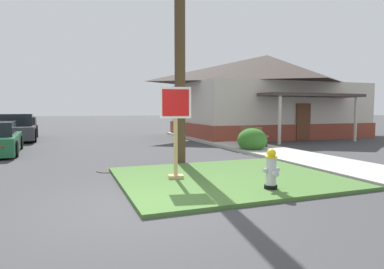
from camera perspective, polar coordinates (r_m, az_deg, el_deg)
The scene contains 11 objects.
ground_plane at distance 5.90m, azimuth -9.25°, elevation -12.82°, with size 160.00×160.00×0.00m, color #3D3D3F.
grass_corner_patch at distance 8.26m, azimuth 6.17°, elevation -7.48°, with size 5.25×4.43×0.08m, color #477033.
sidewalk_strip at distance 14.33m, azimuth 10.95°, elevation -2.36°, with size 2.20×19.58×0.12m, color #B2AFA8.
fire_hydrant at distance 7.06m, azimuth 13.64°, elevation -6.04°, with size 0.38×0.34×0.84m.
stop_sign at distance 7.80m, azimuth -2.88°, elevation 0.07°, with size 0.72×0.35×2.19m.
manhole_cover at distance 9.59m, azimuth -14.28°, elevation -6.11°, with size 0.70×0.70×0.02m, color black.
pickup_truck_charcoal at distance 20.62m, azimuth -28.19°, elevation 0.81°, with size 2.23×5.52×1.48m.
street_bench at distance 14.85m, azimuth 10.65°, elevation -0.08°, with size 0.51×1.53×0.85m.
utility_pole at distance 10.76m, azimuth -2.14°, elevation 19.87°, with size 1.42×0.34×8.96m.
corner_house at distance 21.89m, azimuth 12.89°, elevation 6.79°, with size 11.41×8.80×5.20m.
shrub_by_curb at distance 13.53m, azimuth 10.45°, elevation -0.95°, with size 1.20×1.20×0.97m, color #336D25.
Camera 1 is at (-1.11, -5.53, 1.75)m, focal length 30.58 mm.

